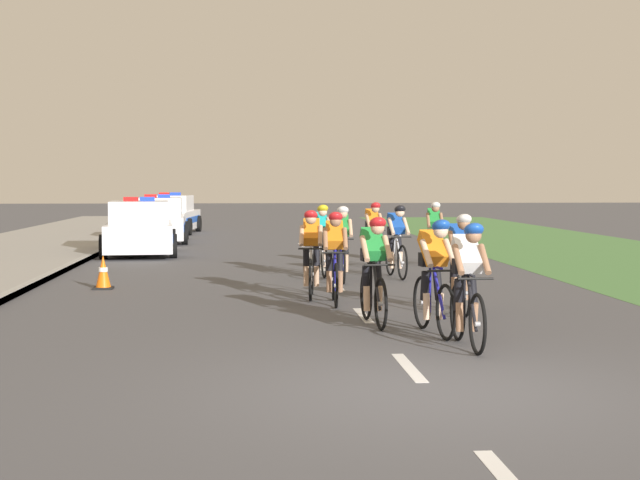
{
  "coord_description": "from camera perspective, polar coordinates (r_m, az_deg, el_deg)",
  "views": [
    {
      "loc": [
        -1.75,
        -8.92,
        2.01
      ],
      "look_at": [
        -0.6,
        5.78,
        1.1
      ],
      "focal_mm": 53.21,
      "sensor_mm": 36.0,
      "label": 1
    }
  ],
  "objects": [
    {
      "name": "cyclist_second",
      "position": [
        12.49,
        6.88,
        -2.11
      ],
      "size": [
        0.46,
        1.72,
        1.56
      ],
      "color": "black",
      "rests_on": "ground"
    },
    {
      "name": "cyclist_sixth",
      "position": [
        16.35,
        -0.53,
        -0.76
      ],
      "size": [
        0.45,
        1.72,
        1.56
      ],
      "color": "black",
      "rests_on": "ground"
    },
    {
      "name": "cyclist_third",
      "position": [
        13.25,
        3.24,
        -1.77
      ],
      "size": [
        0.44,
        1.72,
        1.56
      ],
      "color": "black",
      "rests_on": "ground"
    },
    {
      "name": "cyclist_lead",
      "position": [
        11.56,
        8.88,
        -2.59
      ],
      "size": [
        0.42,
        1.72,
        1.56
      ],
      "color": "black",
      "rests_on": "ground"
    },
    {
      "name": "police_car_second",
      "position": [
        31.93,
        -9.74,
        1.09
      ],
      "size": [
        2.17,
        4.48,
        1.59
      ],
      "color": "white",
      "rests_on": "ground"
    },
    {
      "name": "police_car_third",
      "position": [
        37.31,
        -8.98,
        1.44
      ],
      "size": [
        2.27,
        4.53,
        1.59
      ],
      "color": "white",
      "rests_on": "ground"
    },
    {
      "name": "cyclist_fourth",
      "position": [
        14.64,
        8.46,
        -1.3
      ],
      "size": [
        0.43,
        1.72,
        1.56
      ],
      "color": "black",
      "rests_on": "ground"
    },
    {
      "name": "kerb_edge",
      "position": [
        23.36,
        -14.48,
        -1.36
      ],
      "size": [
        0.16,
        60.0,
        0.13
      ],
      "primitive_type": "cube",
      "color": "#9E9E99",
      "rests_on": "ground"
    },
    {
      "name": "cyclist_eighth",
      "position": [
        19.81,
        4.63,
        -0.02
      ],
      "size": [
        0.45,
        1.72,
        1.56
      ],
      "color": "black",
      "rests_on": "ground"
    },
    {
      "name": "cyclist_ninth",
      "position": [
        20.12,
        0.05,
        0.04
      ],
      "size": [
        0.44,
        1.72,
        1.56
      ],
      "color": "black",
      "rests_on": "ground"
    },
    {
      "name": "police_car_nearest",
      "position": [
        26.55,
        -10.8,
        0.59
      ],
      "size": [
        2.28,
        4.54,
        1.59
      ],
      "color": "silver",
      "rests_on": "ground"
    },
    {
      "name": "cyclist_eleventh",
      "position": [
        22.48,
        3.21,
        0.4
      ],
      "size": [
        0.44,
        1.72,
        1.56
      ],
      "color": "black",
      "rests_on": "ground"
    },
    {
      "name": "cyclist_tenth",
      "position": [
        23.03,
        6.88,
        0.46
      ],
      "size": [
        0.44,
        1.72,
        1.56
      ],
      "color": "black",
      "rests_on": "ground"
    },
    {
      "name": "grass_verge",
      "position": [
        25.02,
        18.71,
        -1.26
      ],
      "size": [
        7.0,
        60.0,
        0.01
      ],
      "primitive_type": "cube",
      "color": "#4C7F42",
      "rests_on": "ground"
    },
    {
      "name": "cyclist_fifth",
      "position": [
        15.48,
        0.9,
        -1.0
      ],
      "size": [
        0.43,
        1.72,
        1.56
      ],
      "color": "black",
      "rests_on": "ground"
    },
    {
      "name": "traffic_cone_near",
      "position": [
        18.18,
        -12.91,
        -1.92
      ],
      "size": [
        0.36,
        0.36,
        0.64
      ],
      "color": "black",
      "rests_on": "ground"
    },
    {
      "name": "cyclist_seventh",
      "position": [
        19.0,
        1.32,
        -0.16
      ],
      "size": [
        0.42,
        1.72,
        1.56
      ],
      "color": "black",
      "rests_on": "ground"
    },
    {
      "name": "ground_plane",
      "position": [
        9.31,
        6.56,
        -8.96
      ],
      "size": [
        160.0,
        160.0,
        0.0
      ],
      "primitive_type": "plane",
      "color": "#4C4C51"
    },
    {
      "name": "lane_markings_centre",
      "position": [
        18.24,
        1.07,
        -2.79
      ],
      "size": [
        0.14,
        25.6,
        0.01
      ],
      "color": "white",
      "rests_on": "ground"
    }
  ]
}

